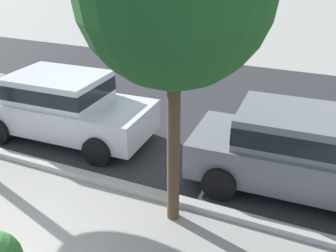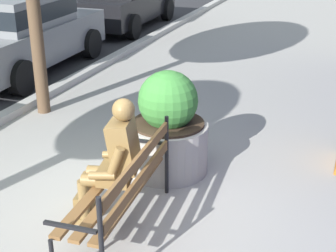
% 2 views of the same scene
% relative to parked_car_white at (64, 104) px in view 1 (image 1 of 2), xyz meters
% --- Properties ---
extents(street_surface, '(60.00, 9.00, 0.01)m').
position_rel_parked_car_white_xyz_m(street_surface, '(1.25, 3.25, -0.84)').
color(street_surface, '#2D2D30').
rests_on(street_surface, ground).
extents(curb_stone, '(60.00, 0.20, 0.12)m').
position_rel_parked_car_white_xyz_m(curb_stone, '(1.25, -1.35, -0.78)').
color(curb_stone, '#B2AFA8').
rests_on(curb_stone, ground).
extents(parked_car_white, '(4.16, 2.04, 1.56)m').
position_rel_parked_car_white_xyz_m(parked_car_white, '(0.00, 0.00, 0.00)').
color(parked_car_white, silver).
rests_on(parked_car_white, ground).
extents(parked_car_grey, '(4.16, 2.04, 1.56)m').
position_rel_parked_car_white_xyz_m(parked_car_grey, '(5.34, 0.00, 0.00)').
color(parked_car_grey, slate).
rests_on(parked_car_grey, ground).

